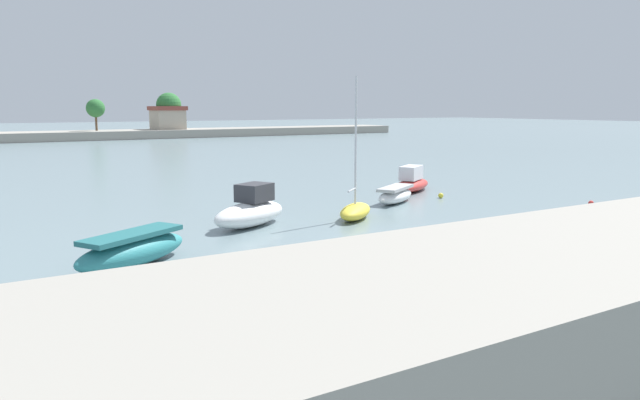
{
  "coord_description": "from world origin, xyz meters",
  "views": [
    {
      "loc": [
        -14.22,
        -17.02,
        5.27
      ],
      "look_at": [
        1.4,
        8.59,
        0.53
      ],
      "focal_mm": 33.23,
      "sensor_mm": 36.0,
      "label": 1
    }
  ],
  "objects_px": {
    "moored_boat_2": "(355,210)",
    "mooring_buoy_3": "(588,209)",
    "moored_boat_0": "(133,250)",
    "moored_boat_1": "(251,211)",
    "moored_boat_4": "(412,182)",
    "mooring_buoy_2": "(591,203)",
    "mooring_buoy_0": "(633,201)",
    "mooring_buoy_1": "(441,196)",
    "moored_boat_3": "(395,195)"
  },
  "relations": [
    {
      "from": "moored_boat_1",
      "to": "moored_boat_4",
      "type": "xyz_separation_m",
      "value": [
        13.26,
        4.74,
        -0.12
      ]
    },
    {
      "from": "mooring_buoy_0",
      "to": "mooring_buoy_2",
      "type": "relative_size",
      "value": 1.32
    },
    {
      "from": "moored_boat_3",
      "to": "mooring_buoy_0",
      "type": "height_order",
      "value": "moored_boat_3"
    },
    {
      "from": "moored_boat_0",
      "to": "mooring_buoy_1",
      "type": "relative_size",
      "value": 15.2
    },
    {
      "from": "mooring_buoy_1",
      "to": "mooring_buoy_2",
      "type": "bearing_deg",
      "value": -50.94
    },
    {
      "from": "moored_boat_2",
      "to": "mooring_buoy_3",
      "type": "bearing_deg",
      "value": -62.35
    },
    {
      "from": "moored_boat_2",
      "to": "mooring_buoy_3",
      "type": "xyz_separation_m",
      "value": [
        11.33,
        -4.42,
        -0.3
      ]
    },
    {
      "from": "moored_boat_2",
      "to": "moored_boat_4",
      "type": "bearing_deg",
      "value": -6.13
    },
    {
      "from": "mooring_buoy_0",
      "to": "mooring_buoy_3",
      "type": "bearing_deg",
      "value": -179.66
    },
    {
      "from": "moored_boat_0",
      "to": "moored_boat_4",
      "type": "bearing_deg",
      "value": -5.1
    },
    {
      "from": "moored_boat_4",
      "to": "mooring_buoy_3",
      "type": "bearing_deg",
      "value": -105.13
    },
    {
      "from": "mooring_buoy_1",
      "to": "mooring_buoy_3",
      "type": "relative_size",
      "value": 1.12
    },
    {
      "from": "mooring_buoy_2",
      "to": "mooring_buoy_0",
      "type": "bearing_deg",
      "value": -21.27
    },
    {
      "from": "moored_boat_0",
      "to": "moored_boat_2",
      "type": "relative_size",
      "value": 0.7
    },
    {
      "from": "moored_boat_0",
      "to": "moored_boat_4",
      "type": "xyz_separation_m",
      "value": [
        19.44,
        8.8,
        0.02
      ]
    },
    {
      "from": "moored_boat_2",
      "to": "mooring_buoy_0",
      "type": "height_order",
      "value": "moored_boat_2"
    },
    {
      "from": "moored_boat_3",
      "to": "mooring_buoy_3",
      "type": "xyz_separation_m",
      "value": [
        6.68,
        -7.24,
        -0.29
      ]
    },
    {
      "from": "mooring_buoy_0",
      "to": "mooring_buoy_1",
      "type": "xyz_separation_m",
      "value": [
        -7.41,
        7.14,
        -0.03
      ]
    },
    {
      "from": "moored_boat_0",
      "to": "mooring_buoy_2",
      "type": "distance_m",
      "value": 24.12
    },
    {
      "from": "moored_boat_1",
      "to": "mooring_buoy_3",
      "type": "xyz_separation_m",
      "value": [
        16.26,
        -5.49,
        -0.55
      ]
    },
    {
      "from": "mooring_buoy_0",
      "to": "mooring_buoy_1",
      "type": "relative_size",
      "value": 1.22
    },
    {
      "from": "moored_boat_3",
      "to": "moored_boat_4",
      "type": "height_order",
      "value": "moored_boat_4"
    },
    {
      "from": "moored_boat_3",
      "to": "mooring_buoy_2",
      "type": "height_order",
      "value": "moored_boat_3"
    },
    {
      "from": "mooring_buoy_2",
      "to": "mooring_buoy_3",
      "type": "distance_m",
      "value": 1.92
    },
    {
      "from": "moored_boat_4",
      "to": "mooring_buoy_2",
      "type": "xyz_separation_m",
      "value": [
        4.67,
        -9.28,
        -0.42
      ]
    },
    {
      "from": "moored_boat_0",
      "to": "moored_boat_4",
      "type": "relative_size",
      "value": 0.99
    },
    {
      "from": "moored_boat_3",
      "to": "mooring_buoy_2",
      "type": "bearing_deg",
      "value": -67.92
    },
    {
      "from": "moored_boat_0",
      "to": "mooring_buoy_1",
      "type": "height_order",
      "value": "moored_boat_0"
    },
    {
      "from": "moored_boat_1",
      "to": "mooring_buoy_2",
      "type": "distance_m",
      "value": 18.51
    },
    {
      "from": "moored_boat_0",
      "to": "moored_boat_4",
      "type": "height_order",
      "value": "moored_boat_4"
    },
    {
      "from": "moored_boat_1",
      "to": "mooring_buoy_0",
      "type": "bearing_deg",
      "value": -42.84
    },
    {
      "from": "moored_boat_2",
      "to": "moored_boat_3",
      "type": "relative_size",
      "value": 1.69
    },
    {
      "from": "mooring_buoy_3",
      "to": "mooring_buoy_1",
      "type": "bearing_deg",
      "value": 115.21
    },
    {
      "from": "moored_boat_4",
      "to": "mooring_buoy_0",
      "type": "relative_size",
      "value": 12.57
    },
    {
      "from": "moored_boat_2",
      "to": "mooring_buoy_2",
      "type": "relative_size",
      "value": 23.49
    },
    {
      "from": "moored_boat_2",
      "to": "moored_boat_1",
      "type": "bearing_deg",
      "value": 126.74
    },
    {
      "from": "moored_boat_2",
      "to": "moored_boat_4",
      "type": "distance_m",
      "value": 10.15
    },
    {
      "from": "moored_boat_2",
      "to": "mooring_buoy_0",
      "type": "bearing_deg",
      "value": -57.0
    },
    {
      "from": "mooring_buoy_2",
      "to": "moored_boat_3",
      "type": "bearing_deg",
      "value": 142.99
    },
    {
      "from": "moored_boat_0",
      "to": "mooring_buoy_2",
      "type": "height_order",
      "value": "moored_boat_0"
    },
    {
      "from": "mooring_buoy_0",
      "to": "moored_boat_3",
      "type": "bearing_deg",
      "value": 146.05
    },
    {
      "from": "moored_boat_3",
      "to": "moored_boat_4",
      "type": "relative_size",
      "value": 0.84
    },
    {
      "from": "mooring_buoy_1",
      "to": "mooring_buoy_0",
      "type": "bearing_deg",
      "value": -43.92
    },
    {
      "from": "moored_boat_2",
      "to": "mooring_buoy_3",
      "type": "height_order",
      "value": "moored_boat_2"
    },
    {
      "from": "mooring_buoy_0",
      "to": "moored_boat_4",
      "type": "bearing_deg",
      "value": 124.61
    },
    {
      "from": "mooring_buoy_1",
      "to": "moored_boat_2",
      "type": "bearing_deg",
      "value": -161.0
    },
    {
      "from": "moored_boat_4",
      "to": "moored_boat_2",
      "type": "bearing_deg",
      "value": -176.58
    },
    {
      "from": "moored_boat_0",
      "to": "mooring_buoy_0",
      "type": "xyz_separation_m",
      "value": [
        26.48,
        -1.41,
        -0.36
      ]
    },
    {
      "from": "moored_boat_3",
      "to": "mooring_buoy_2",
      "type": "distance_m",
      "value": 10.46
    },
    {
      "from": "moored_boat_1",
      "to": "mooring_buoy_1",
      "type": "relative_size",
      "value": 15.3
    }
  ]
}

